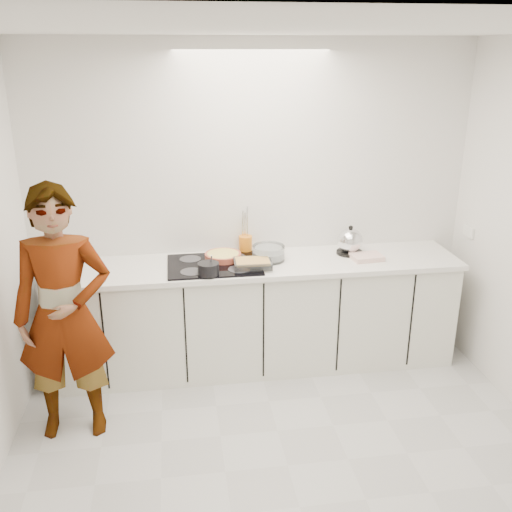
{
  "coord_description": "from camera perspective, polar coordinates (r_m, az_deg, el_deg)",
  "views": [
    {
      "loc": [
        -0.63,
        -2.9,
        2.51
      ],
      "look_at": [
        -0.05,
        1.05,
        1.05
      ],
      "focal_mm": 40.0,
      "sensor_mm": 36.0,
      "label": 1
    }
  ],
  "objects": [
    {
      "name": "utensil_crock",
      "position": [
        4.73,
        -1.06,
        1.21
      ],
      "size": [
        0.13,
        0.13,
        0.14
      ],
      "primitive_type": "cylinder",
      "rotation": [
        0.0,
        0.0,
        -0.2
      ],
      "color": "orange",
      "rests_on": "countertop"
    },
    {
      "name": "baking_dish",
      "position": [
        4.38,
        -0.35,
        -0.71
      ],
      "size": [
        0.29,
        0.22,
        0.06
      ],
      "color": "silver",
      "rests_on": "hob"
    },
    {
      "name": "kettle",
      "position": [
        4.74,
        9.38,
        1.4
      ],
      "size": [
        0.28,
        0.28,
        0.24
      ],
      "color": "black",
      "rests_on": "countertop"
    },
    {
      "name": "tea_towel",
      "position": [
        4.66,
        11.02,
        -0.11
      ],
      "size": [
        0.26,
        0.2,
        0.04
      ],
      "primitive_type": "cube",
      "rotation": [
        0.0,
        0.0,
        0.1
      ],
      "color": "white",
      "rests_on": "countertop"
    },
    {
      "name": "wall_back",
      "position": [
        4.7,
        -0.37,
        5.18
      ],
      "size": [
        3.6,
        0.0,
        2.6
      ],
      "primitive_type": "cube",
      "color": "white",
      "rests_on": "ground"
    },
    {
      "name": "floor",
      "position": [
        3.88,
        3.18,
        -20.18
      ],
      "size": [
        3.6,
        3.2,
        0.0
      ],
      "primitive_type": "cube",
      "color": "beige",
      "rests_on": "ground"
    },
    {
      "name": "saucepan",
      "position": [
        4.24,
        -4.78,
        -1.27
      ],
      "size": [
        0.16,
        0.16,
        0.15
      ],
      "color": "black",
      "rests_on": "hob"
    },
    {
      "name": "cook",
      "position": [
        3.93,
        -18.63,
        -5.65
      ],
      "size": [
        0.64,
        0.43,
        1.74
      ],
      "primitive_type": "imported",
      "rotation": [
        0.0,
        0.0,
        0.01
      ],
      "color": "silver",
      "rests_on": "floor"
    },
    {
      "name": "ceiling",
      "position": [
        2.97,
        4.21,
        21.8
      ],
      "size": [
        3.6,
        3.2,
        0.0
      ],
      "primitive_type": "cube",
      "color": "white",
      "rests_on": "wall_back"
    },
    {
      "name": "hob",
      "position": [
        4.46,
        -4.21,
        -0.88
      ],
      "size": [
        0.72,
        0.54,
        0.01
      ],
      "primitive_type": "cube",
      "color": "black",
      "rests_on": "countertop"
    },
    {
      "name": "wall_front",
      "position": [
        1.88,
        14.3,
        -20.6
      ],
      "size": [
        3.6,
        0.0,
        2.6
      ],
      "primitive_type": "cube",
      "color": "white",
      "rests_on": "ground"
    },
    {
      "name": "base_cabinets",
      "position": [
        4.71,
        0.2,
        -6.06
      ],
      "size": [
        3.2,
        0.58,
        0.87
      ],
      "primitive_type": "cube",
      "color": "silver",
      "rests_on": "floor"
    },
    {
      "name": "mixing_bowl",
      "position": [
        4.55,
        1.26,
        0.25
      ],
      "size": [
        0.3,
        0.3,
        0.12
      ],
      "color": "silver",
      "rests_on": "countertop"
    },
    {
      "name": "tart_dish",
      "position": [
        4.55,
        -3.32,
        0.02
      ],
      "size": [
        0.38,
        0.38,
        0.05
      ],
      "color": "#AE4935",
      "rests_on": "hob"
    },
    {
      "name": "countertop",
      "position": [
        4.52,
        0.2,
        -0.88
      ],
      "size": [
        3.24,
        0.64,
        0.04
      ],
      "primitive_type": "cube",
      "color": "white",
      "rests_on": "base_cabinets"
    }
  ]
}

